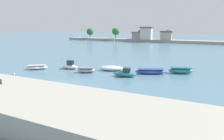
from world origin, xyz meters
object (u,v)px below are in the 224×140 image
(moored_boat_4, at_px, (125,73))
(mooring_buoy_1, at_px, (14,74))
(mooring_buoy_0, at_px, (63,59))
(moored_boat_0, at_px, (37,67))
(moored_boat_3, at_px, (112,68))
(moored_boat_6, at_px, (181,70))
(moored_boat_2, at_px, (86,70))
(moored_boat_1, at_px, (70,66))
(mooring_bollard, at_px, (0,82))
(moored_boat_5, at_px, (151,71))

(moored_boat_4, bearing_deg, mooring_buoy_1, -168.56)
(moored_boat_4, height_order, mooring_buoy_0, moored_boat_4)
(moored_boat_0, height_order, moored_boat_3, moored_boat_3)
(moored_boat_6, distance_m, mooring_buoy_1, 29.52)
(moored_boat_2, height_order, moored_boat_4, moored_boat_4)
(moored_boat_1, height_order, moored_boat_6, moored_boat_1)
(moored_boat_0, bearing_deg, moored_boat_3, -14.33)
(mooring_buoy_0, bearing_deg, mooring_bollard, -65.35)
(mooring_buoy_1, bearing_deg, moored_boat_6, 24.76)
(mooring_buoy_0, bearing_deg, mooring_buoy_1, -83.16)
(moored_boat_1, height_order, mooring_buoy_1, moored_boat_1)
(mooring_bollard, height_order, moored_boat_4, mooring_bollard)
(moored_boat_1, distance_m, moored_boat_3, 8.50)
(moored_boat_1, distance_m, moored_boat_6, 21.07)
(moored_boat_2, bearing_deg, moored_boat_0, 167.46)
(moored_boat_2, bearing_deg, moored_boat_4, -19.62)
(moored_boat_5, height_order, mooring_buoy_1, moored_boat_5)
(mooring_bollard, height_order, moored_boat_2, mooring_bollard)
(moored_boat_0, height_order, moored_boat_2, moored_boat_2)
(moored_boat_3, distance_m, moored_boat_4, 4.81)
(moored_boat_2, xyz_separation_m, mooring_buoy_1, (-10.89, -6.20, -0.31))
(moored_boat_4, bearing_deg, mooring_bollard, -128.05)
(moored_boat_0, xyz_separation_m, moored_boat_5, (21.20, 5.48, 0.03))
(moored_boat_6, height_order, mooring_buoy_1, moored_boat_6)
(moored_boat_2, relative_size, mooring_buoy_1, 12.18)
(moored_boat_2, bearing_deg, moored_boat_1, 142.39)
(mooring_bollard, xyz_separation_m, moored_boat_1, (-3.11, 16.43, -1.85))
(moored_boat_4, xyz_separation_m, mooring_buoy_1, (-18.32, -6.45, -0.42))
(moored_boat_0, distance_m, mooring_buoy_1, 4.64)
(moored_boat_5, bearing_deg, moored_boat_3, 164.19)
(moored_boat_1, relative_size, moored_boat_4, 0.88)
(mooring_bollard, height_order, moored_boat_1, mooring_bollard)
(moored_boat_6, relative_size, mooring_buoy_1, 15.75)
(moored_boat_1, xyz_separation_m, mooring_buoy_0, (-8.19, 8.20, -0.43))
(moored_boat_4, relative_size, mooring_buoy_1, 14.27)
(moored_boat_4, xyz_separation_m, moored_boat_5, (3.56, 3.62, -0.13))
(mooring_bollard, bearing_deg, moored_boat_2, 84.44)
(moored_boat_6, bearing_deg, moored_boat_3, 178.26)
(moored_boat_1, xyz_separation_m, moored_boat_5, (15.58, 2.54, -0.16))
(moored_boat_3, bearing_deg, mooring_buoy_1, -163.17)
(moored_boat_0, bearing_deg, mooring_buoy_1, -132.12)
(moored_boat_3, bearing_deg, moored_boat_4, -55.11)
(moored_boat_4, relative_size, mooring_buoy_0, 13.48)
(moored_boat_4, distance_m, moored_boat_6, 10.34)
(mooring_buoy_0, relative_size, mooring_buoy_1, 1.06)
(mooring_buoy_1, bearing_deg, moored_boat_0, 81.58)
(moored_boat_0, xyz_separation_m, moored_boat_3, (13.90, 4.88, 0.08))
(moored_boat_5, bearing_deg, mooring_buoy_0, 146.15)
(mooring_bollard, xyz_separation_m, moored_boat_5, (12.46, 18.97, -2.00))
(mooring_bollard, relative_size, mooring_buoy_0, 1.73)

